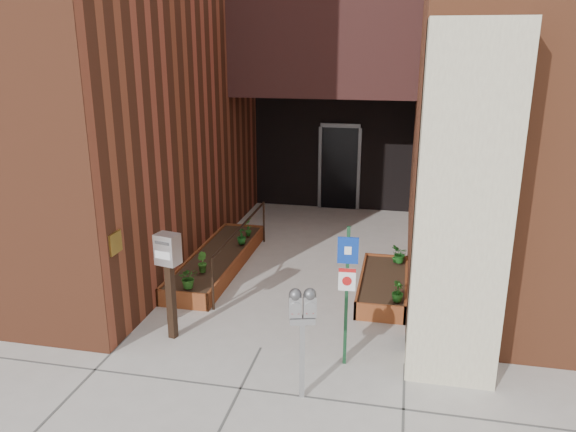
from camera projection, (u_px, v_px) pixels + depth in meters
The scene contains 15 objects.
ground at pixel (261, 348), 7.93m from camera, with size 80.00×80.00×0.00m, color #9E9991.
architecture at pixel (326, 4), 12.94m from camera, with size 20.00×14.60×10.00m.
planter_left at pixel (218, 261), 10.73m from camera, with size 0.90×3.60×0.30m.
planter_right at pixel (383, 286), 9.63m from camera, with size 0.80×2.20×0.30m.
handrail at pixel (242, 233), 10.40m from camera, with size 0.04×3.34×0.90m.
parking_meter at pixel (302, 314), 6.52m from camera, with size 0.33×0.19×1.44m.
sign_post at pixel (347, 282), 7.20m from camera, with size 0.27×0.07×1.94m.
payment_dropbox at pixel (169, 264), 7.89m from camera, with size 0.36×0.30×1.60m.
shrub_left_a at pixel (189, 278), 9.12m from camera, with size 0.32×0.32×0.35m, color #225418.
shrub_left_b at pixel (202, 262), 9.76m from camera, with size 0.19×0.19×0.35m, color #2C5F1B.
shrub_left_c at pixel (241, 236), 11.12m from camera, with size 0.19×0.19×0.33m, color #175219.
shrub_left_d at pixel (248, 227), 11.56m from camera, with size 0.21×0.21×0.40m, color #1E621C.
shrub_right_a at pixel (398, 291), 8.64m from camera, with size 0.18×0.18×0.33m, color #1F601B.
shrub_right_b at pixel (396, 254), 10.18m from camera, with size 0.17×0.17×0.32m, color #164F16.
shrub_right_c at pixel (400, 254), 10.15m from camera, with size 0.30×0.30×0.33m, color #175317.
Camera 1 is at (1.84, -6.79, 4.13)m, focal length 35.00 mm.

